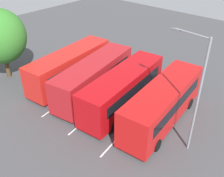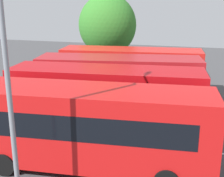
{
  "view_description": "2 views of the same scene",
  "coord_description": "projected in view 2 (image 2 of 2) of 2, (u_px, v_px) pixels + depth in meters",
  "views": [
    {
      "loc": [
        -14.74,
        -13.16,
        13.51
      ],
      "look_at": [
        -0.18,
        -0.4,
        1.41
      ],
      "focal_mm": 41.1,
      "sensor_mm": 36.0,
      "label": 1
    },
    {
      "loc": [
        4.42,
        -15.92,
        6.64
      ],
      "look_at": [
        -0.58,
        1.15,
        1.52
      ],
      "focal_mm": 49.29,
      "sensor_mm": 36.0,
      "label": 2
    }
  ],
  "objects": [
    {
      "name": "bus_center_right",
      "position": [
        119.0,
        82.0,
        18.85
      ],
      "size": [
        10.1,
        4.2,
        3.35
      ],
      "rotation": [
        0.0,
        0.0,
        0.18
      ],
      "color": "#AD191E",
      "rests_on": "ground"
    },
    {
      "name": "lane_stripe_inner_right",
      "position": [
        130.0,
        102.0,
        20.86
      ],
      "size": [
        11.67,
        1.82,
        0.01
      ],
      "primitive_type": "cube",
      "rotation": [
        0.0,
        0.0,
        0.15
      ],
      "color": "silver",
      "rests_on": "ground"
    },
    {
      "name": "lane_stripe_inner_left",
      "position": [
        116.0,
        120.0,
        17.71
      ],
      "size": [
        11.67,
        1.82,
        0.01
      ],
      "primitive_type": "cube",
      "rotation": [
        0.0,
        0.0,
        0.15
      ],
      "color": "silver",
      "rests_on": "ground"
    },
    {
      "name": "lane_stripe_outer_left",
      "position": [
        97.0,
        146.0,
        14.57
      ],
      "size": [
        11.67,
        1.82,
        0.01
      ],
      "primitive_type": "cube",
      "rotation": [
        0.0,
        0.0,
        0.15
      ],
      "color": "silver",
      "rests_on": "ground"
    },
    {
      "name": "depot_tree",
      "position": [
        107.0,
        25.0,
        27.69
      ],
      "size": [
        5.23,
        4.71,
        7.23
      ],
      "color": "#4C3823",
      "rests_on": "ground"
    },
    {
      "name": "bus_far_left",
      "position": [
        90.0,
        126.0,
        12.23
      ],
      "size": [
        10.02,
        3.51,
        3.35
      ],
      "rotation": [
        0.0,
        0.0,
        0.1
      ],
      "color": "red",
      "rests_on": "ground"
    },
    {
      "name": "bus_center_left",
      "position": [
        107.0,
        98.0,
        15.76
      ],
      "size": [
        10.04,
        3.62,
        3.35
      ],
      "rotation": [
        0.0,
        0.0,
        0.11
      ],
      "color": "#B70C11",
      "rests_on": "ground"
    },
    {
      "name": "street_lamp",
      "position": [
        12.0,
        63.0,
        9.12
      ],
      "size": [
        0.48,
        2.71,
        8.42
      ],
      "rotation": [
        0.0,
        0.0,
        1.45
      ],
      "color": "gray",
      "rests_on": "ground"
    },
    {
      "name": "ground_plane",
      "position": [
        116.0,
        120.0,
        17.72
      ],
      "size": [
        61.68,
        61.68,
        0.0
      ],
      "primitive_type": "plane",
      "color": "#424244"
    },
    {
      "name": "bus_far_right",
      "position": [
        131.0,
        70.0,
        21.94
      ],
      "size": [
        10.04,
        3.63,
        3.35
      ],
      "rotation": [
        0.0,
        0.0,
        0.11
      ],
      "color": "red",
      "rests_on": "ground"
    }
  ]
}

